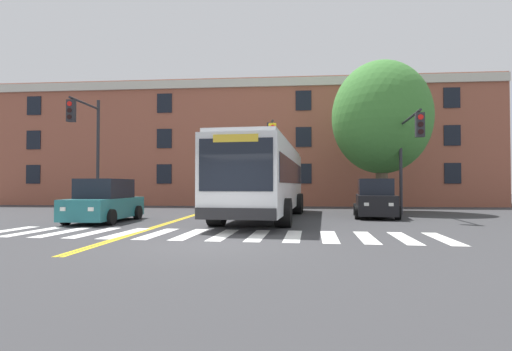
{
  "coord_description": "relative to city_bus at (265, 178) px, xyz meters",
  "views": [
    {
      "loc": [
        2.06,
        -10.06,
        1.51
      ],
      "look_at": [
        0.49,
        7.01,
        1.91
      ],
      "focal_mm": 28.0,
      "sensor_mm": 36.0,
      "label": 1
    }
  ],
  "objects": [
    {
      "name": "car_black_far_lane",
      "position": [
        5.07,
        0.85,
        -1.0
      ],
      "size": [
        2.26,
        3.89,
        1.79
      ],
      "color": "black",
      "rests_on": "ground"
    },
    {
      "name": "traffic_light_far_corner",
      "position": [
        -8.84,
        0.72,
        2.12
      ],
      "size": [
        0.35,
        2.94,
        5.94
      ],
      "color": "#28282D",
      "rests_on": "ground"
    },
    {
      "name": "car_teal_near_lane",
      "position": [
        -6.4,
        -2.41,
        -1.01
      ],
      "size": [
        2.0,
        4.22,
        1.75
      ],
      "color": "#236B70",
      "rests_on": "ground"
    },
    {
      "name": "city_bus",
      "position": [
        0.0,
        0.0,
        0.0
      ],
      "size": [
        3.69,
        12.36,
        3.31
      ],
      "color": "white",
      "rests_on": "ground"
    },
    {
      "name": "ground_plane",
      "position": [
        -0.81,
        -8.03,
        -1.82
      ],
      "size": [
        120.0,
        120.0,
        0.0
      ],
      "primitive_type": "plane",
      "color": "#38383A"
    },
    {
      "name": "lane_line_yellow_outer",
      "position": [
        -3.57,
        7.85,
        -1.82
      ],
      "size": [
        0.12,
        36.0,
        0.01
      ],
      "primitive_type": "cube",
      "color": "gold",
      "rests_on": "ground"
    },
    {
      "name": "lane_line_yellow_inner",
      "position": [
        -3.73,
        7.85,
        -1.82
      ],
      "size": [
        0.12,
        36.0,
        0.01
      ],
      "primitive_type": "cube",
      "color": "gold",
      "rests_on": "ground"
    },
    {
      "name": "building_facade",
      "position": [
        -2.99,
        13.92,
        2.79
      ],
      "size": [
        37.69,
        7.88,
        9.21
      ],
      "color": "#9E5642",
      "rests_on": "ground"
    },
    {
      "name": "street_tree_curbside_large",
      "position": [
        6.25,
        4.83,
        3.48
      ],
      "size": [
        6.87,
        6.71,
        8.51
      ],
      "color": "brown",
      "rests_on": "ground"
    },
    {
      "name": "traffic_light_near_corner",
      "position": [
        6.63,
        1.01,
        1.6
      ],
      "size": [
        0.57,
        4.37,
        5.07
      ],
      "color": "#28282D",
      "rests_on": "ground"
    },
    {
      "name": "traffic_light_overhead",
      "position": [
        0.13,
        1.92,
        1.45
      ],
      "size": [
        0.64,
        3.38,
        4.88
      ],
      "color": "#28282D",
      "rests_on": "ground"
    },
    {
      "name": "crosswalk",
      "position": [
        -1.35,
        -6.15,
        -1.82
      ],
      "size": [
        14.17,
        3.45,
        0.01
      ],
      "color": "white",
      "rests_on": "ground"
    }
  ]
}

